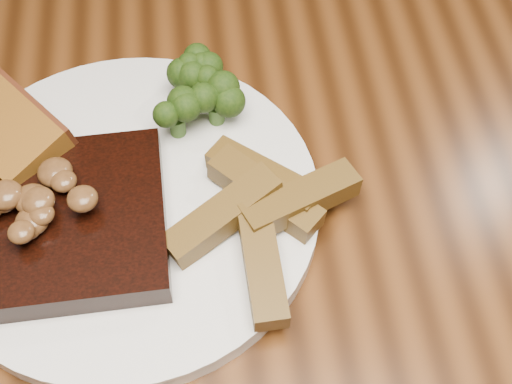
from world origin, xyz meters
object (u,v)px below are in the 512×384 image
(dining_table, at_px, (255,252))
(steak, at_px, (40,226))
(potato_wedges, at_px, (226,203))
(garlic_bread, at_px, (10,143))
(plate, at_px, (128,205))

(dining_table, height_order, steak, steak)
(steak, height_order, potato_wedges, steak)
(steak, distance_m, garlic_bread, 0.09)
(plate, xyz_separation_m, potato_wedges, (0.08, -0.02, 0.02))
(plate, bearing_deg, steak, -158.16)
(dining_table, relative_size, plate, 5.42)
(dining_table, xyz_separation_m, plate, (-0.10, -0.00, 0.10))
(dining_table, relative_size, potato_wedges, 13.29)
(potato_wedges, bearing_deg, garlic_bread, 155.08)
(dining_table, xyz_separation_m, potato_wedges, (-0.02, -0.02, 0.12))
(plate, height_order, garlic_bread, garlic_bread)
(plate, xyz_separation_m, steak, (-0.06, -0.02, 0.02))
(dining_table, bearing_deg, steak, -170.17)
(steak, height_order, garlic_bread, steak)
(potato_wedges, bearing_deg, steak, -177.70)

